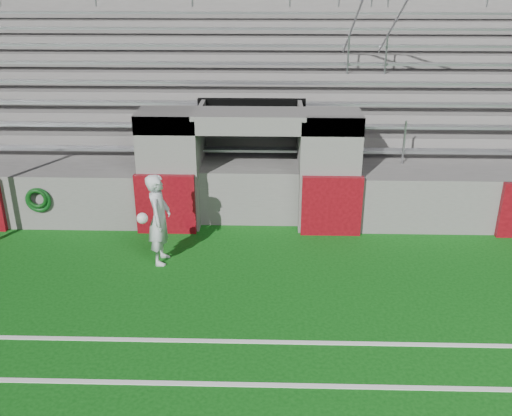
{
  "coord_description": "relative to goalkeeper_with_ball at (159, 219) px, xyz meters",
  "views": [
    {
      "loc": [
        0.49,
        -8.41,
        5.47
      ],
      "look_at": [
        0.2,
        1.8,
        1.1
      ],
      "focal_mm": 40.0,
      "sensor_mm": 36.0,
      "label": 1
    }
  ],
  "objects": [
    {
      "name": "ground",
      "position": [
        1.68,
        -1.61,
        -0.92
      ],
      "size": [
        90.0,
        90.0,
        0.0
      ],
      "primitive_type": "plane",
      "color": "#0C490E",
      "rests_on": "ground"
    },
    {
      "name": "stadium_structure",
      "position": [
        1.68,
        6.36,
        0.57
      ],
      "size": [
        26.0,
        8.48,
        5.42
      ],
      "color": "#5E5C59",
      "rests_on": "ground"
    },
    {
      "name": "goalkeeper_with_ball",
      "position": [
        0.0,
        0.0,
        0.0
      ],
      "size": [
        0.61,
        0.68,
        1.84
      ],
      "color": "silver",
      "rests_on": "ground"
    },
    {
      "name": "hose_coil",
      "position": [
        -2.91,
        1.32,
        -0.17
      ],
      "size": [
        0.57,
        0.15,
        0.57
      ],
      "color": "#0D4114",
      "rests_on": "ground"
    }
  ]
}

